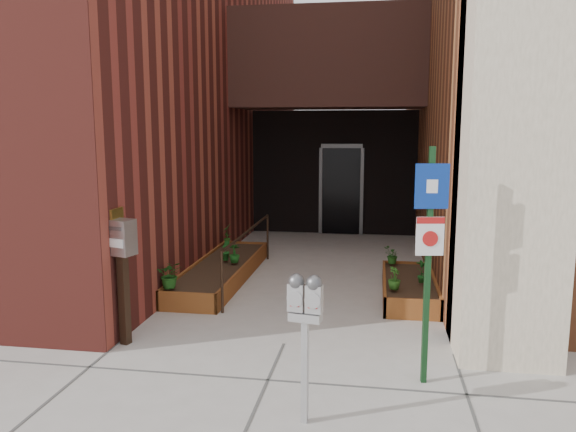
% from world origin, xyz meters
% --- Properties ---
extents(ground, '(80.00, 80.00, 0.00)m').
position_xyz_m(ground, '(0.00, 0.00, 0.00)').
color(ground, '#9E9991').
rests_on(ground, ground).
extents(architecture, '(20.00, 14.60, 10.00)m').
position_xyz_m(architecture, '(-0.18, 6.89, 4.98)').
color(architecture, maroon).
rests_on(architecture, ground).
extents(planter_left, '(0.90, 3.60, 0.30)m').
position_xyz_m(planter_left, '(-1.55, 2.70, 0.13)').
color(planter_left, brown).
rests_on(planter_left, ground).
extents(planter_right, '(0.80, 2.20, 0.30)m').
position_xyz_m(planter_right, '(1.60, 2.20, 0.13)').
color(planter_right, brown).
rests_on(planter_right, ground).
extents(handrail, '(0.04, 3.34, 0.90)m').
position_xyz_m(handrail, '(-1.05, 2.65, 0.75)').
color(handrail, black).
rests_on(handrail, ground).
extents(parking_meter, '(0.31, 0.17, 1.36)m').
position_xyz_m(parking_meter, '(0.49, -1.77, 1.05)').
color(parking_meter, '#AAA9AC').
rests_on(parking_meter, ground).
extents(sign_post, '(0.33, 0.10, 2.42)m').
position_xyz_m(sign_post, '(1.60, -0.79, 1.49)').
color(sign_post, '#133618').
rests_on(sign_post, ground).
extents(payment_dropbox, '(0.35, 0.30, 1.53)m').
position_xyz_m(payment_dropbox, '(-1.90, -0.29, 1.11)').
color(payment_dropbox, black).
rests_on(payment_dropbox, ground).
extents(shrub_left_a, '(0.45, 0.45, 0.40)m').
position_xyz_m(shrub_left_a, '(-1.85, 1.10, 0.50)').
color(shrub_left_a, '#1C5217').
rests_on(shrub_left_a, planter_left).
extents(shrub_left_b, '(0.24, 0.24, 0.34)m').
position_xyz_m(shrub_left_b, '(-1.52, 2.88, 0.47)').
color(shrub_left_b, '#18571A').
rests_on(shrub_left_b, planter_left).
extents(shrub_left_c, '(0.21, 0.21, 0.33)m').
position_xyz_m(shrub_left_c, '(-1.32, 2.74, 0.46)').
color(shrub_left_c, '#185317').
rests_on(shrub_left_c, planter_left).
extents(shrub_left_d, '(0.25, 0.25, 0.41)m').
position_xyz_m(shrub_left_d, '(-1.85, 4.19, 0.51)').
color(shrub_left_d, '#285D1A').
rests_on(shrub_left_d, planter_left).
extents(shrub_right_a, '(0.25, 0.25, 0.33)m').
position_xyz_m(shrub_right_a, '(1.35, 1.55, 0.46)').
color(shrub_right_a, '#275D1A').
rests_on(shrub_right_a, planter_right).
extents(shrub_right_b, '(0.25, 0.25, 0.36)m').
position_xyz_m(shrub_right_b, '(1.77, 1.97, 0.48)').
color(shrub_right_b, '#1A5C1D').
rests_on(shrub_right_b, planter_right).
extents(shrub_right_c, '(0.37, 0.37, 0.29)m').
position_xyz_m(shrub_right_c, '(1.35, 3.08, 0.45)').
color(shrub_right_c, '#205A19').
rests_on(shrub_right_c, planter_right).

